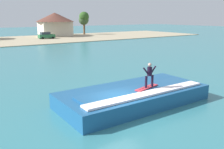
{
  "coord_description": "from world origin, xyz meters",
  "views": [
    {
      "loc": [
        -8.19,
        -11.18,
        5.76
      ],
      "look_at": [
        1.94,
        3.69,
        1.49
      ],
      "focal_mm": 39.42,
      "sensor_mm": 36.0,
      "label": 1
    }
  ],
  "objects_px": {
    "surfboard": "(147,87)",
    "tree_tall_bare": "(84,20)",
    "car_far_shore": "(46,35)",
    "house_gabled_white": "(55,22)",
    "wave_crest": "(134,96)",
    "tree_short_bushy": "(84,17)",
    "surfer": "(149,74)"
  },
  "relations": [
    {
      "from": "wave_crest",
      "to": "tree_short_bushy",
      "type": "relative_size",
      "value": 1.4
    },
    {
      "from": "car_far_shore",
      "to": "surfboard",
      "type": "bearing_deg",
      "value": -102.57
    },
    {
      "from": "house_gabled_white",
      "to": "tree_tall_bare",
      "type": "bearing_deg",
      "value": 7.61
    },
    {
      "from": "wave_crest",
      "to": "house_gabled_white",
      "type": "height_order",
      "value": "house_gabled_white"
    },
    {
      "from": "wave_crest",
      "to": "surfer",
      "type": "xyz_separation_m",
      "value": [
        0.72,
        -0.66,
        1.56
      ]
    },
    {
      "from": "tree_short_bushy",
      "to": "surfer",
      "type": "bearing_deg",
      "value": -114.28
    },
    {
      "from": "tree_tall_bare",
      "to": "wave_crest",
      "type": "bearing_deg",
      "value": -115.0
    },
    {
      "from": "surfboard",
      "to": "house_gabled_white",
      "type": "height_order",
      "value": "house_gabled_white"
    },
    {
      "from": "surfboard",
      "to": "wave_crest",
      "type": "bearing_deg",
      "value": 134.0
    },
    {
      "from": "tree_short_bushy",
      "to": "surfboard",
      "type": "bearing_deg",
      "value": -114.41
    },
    {
      "from": "car_far_shore",
      "to": "tree_short_bushy",
      "type": "height_order",
      "value": "tree_short_bushy"
    },
    {
      "from": "house_gabled_white",
      "to": "tree_tall_bare",
      "type": "distance_m",
      "value": 10.22
    },
    {
      "from": "surfboard",
      "to": "car_far_shore",
      "type": "xyz_separation_m",
      "value": [
        11.37,
        51.0,
        -0.22
      ]
    },
    {
      "from": "surfboard",
      "to": "surfer",
      "type": "relative_size",
      "value": 1.32
    },
    {
      "from": "house_gabled_white",
      "to": "surfer",
      "type": "bearing_deg",
      "value": -105.92
    },
    {
      "from": "surfer",
      "to": "tree_tall_bare",
      "type": "height_order",
      "value": "tree_tall_bare"
    },
    {
      "from": "surfboard",
      "to": "tree_tall_bare",
      "type": "xyz_separation_m",
      "value": [
        26.85,
        59.43,
        3.42
      ]
    },
    {
      "from": "surfer",
      "to": "wave_crest",
      "type": "bearing_deg",
      "value": 137.45
    },
    {
      "from": "surfer",
      "to": "house_gabled_white",
      "type": "bearing_deg",
      "value": 74.08
    },
    {
      "from": "wave_crest",
      "to": "tree_short_bushy",
      "type": "xyz_separation_m",
      "value": [
        27.39,
        58.46,
        5.03
      ]
    },
    {
      "from": "wave_crest",
      "to": "tree_tall_bare",
      "type": "xyz_separation_m",
      "value": [
        27.43,
        58.83,
        4.06
      ]
    },
    {
      "from": "wave_crest",
      "to": "surfboard",
      "type": "bearing_deg",
      "value": -46.0
    },
    {
      "from": "surfboard",
      "to": "tree_short_bushy",
      "type": "xyz_separation_m",
      "value": [
        26.81,
        59.06,
        4.4
      ]
    },
    {
      "from": "house_gabled_white",
      "to": "surfboard",
      "type": "bearing_deg",
      "value": -106.06
    },
    {
      "from": "surfboard",
      "to": "car_far_shore",
      "type": "distance_m",
      "value": 52.25
    },
    {
      "from": "car_far_shore",
      "to": "tree_short_bushy",
      "type": "relative_size",
      "value": 0.56
    },
    {
      "from": "wave_crest",
      "to": "tree_tall_bare",
      "type": "relative_size",
      "value": 1.62
    },
    {
      "from": "car_far_shore",
      "to": "tree_tall_bare",
      "type": "bearing_deg",
      "value": 28.57
    },
    {
      "from": "house_gabled_white",
      "to": "tree_tall_bare",
      "type": "relative_size",
      "value": 1.76
    },
    {
      "from": "surfboard",
      "to": "surfer",
      "type": "distance_m",
      "value": 0.94
    },
    {
      "from": "car_far_shore",
      "to": "house_gabled_white",
      "type": "xyz_separation_m",
      "value": [
        5.35,
        7.07,
        3.21
      ]
    },
    {
      "from": "wave_crest",
      "to": "surfer",
      "type": "height_order",
      "value": "surfer"
    }
  ]
}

